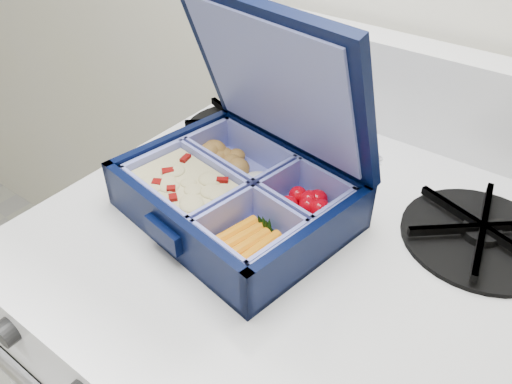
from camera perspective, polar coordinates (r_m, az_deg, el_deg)
The scene contains 4 objects.
bento_box at distance 0.58m, azimuth -2.35°, elevation -0.38°, with size 0.25×0.20×0.06m, color black, non-canonical shape.
burner_grate at distance 0.62m, azimuth 24.39°, elevation -4.07°, with size 0.18×0.18×0.03m, color black.
burner_grate_rear at distance 0.76m, azimuth -1.72°, elevation 7.46°, with size 0.17×0.17×0.02m, color black.
fork at distance 0.67m, azimuth 6.65°, elevation 2.31°, with size 0.02×0.17×0.01m, color silver, non-canonical shape.
Camera 1 is at (0.89, 1.29, 1.26)m, focal length 35.00 mm.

